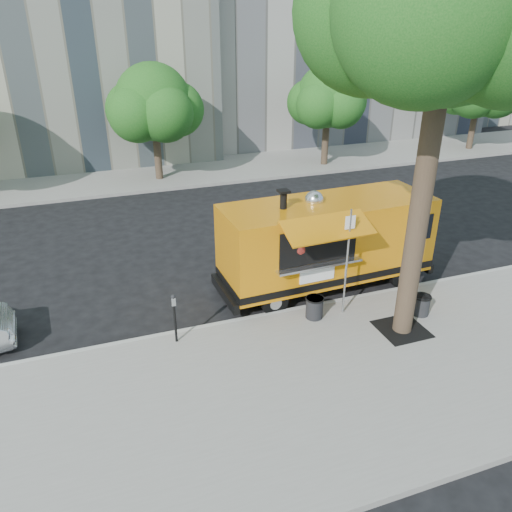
{
  "coord_description": "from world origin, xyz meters",
  "views": [
    {
      "loc": [
        -4.6,
        -11.71,
        7.47
      ],
      "look_at": [
        -0.41,
        0.0,
        1.48
      ],
      "focal_mm": 35.0,
      "sensor_mm": 36.0,
      "label": 1
    }
  ],
  "objects_px": {
    "far_tree_b": "(153,102)",
    "trash_bin_left": "(314,307)",
    "far_tree_d": "(480,84)",
    "sign_post": "(347,257)",
    "parking_meter": "(174,313)",
    "food_truck": "(326,241)",
    "far_tree_c": "(328,96)",
    "trash_bin_right": "(421,304)"
  },
  "relations": [
    {
      "from": "far_tree_b",
      "to": "trash_bin_left",
      "type": "xyz_separation_m",
      "value": [
        1.71,
        -14.2,
        -3.36
      ]
    },
    {
      "from": "far_tree_d",
      "to": "sign_post",
      "type": "xyz_separation_m",
      "value": [
        -16.45,
        -14.15,
        -2.04
      ]
    },
    {
      "from": "far_tree_b",
      "to": "parking_meter",
      "type": "relative_size",
      "value": 4.12
    },
    {
      "from": "food_truck",
      "to": "far_tree_d",
      "type": "bearing_deg",
      "value": 35.41
    },
    {
      "from": "far_tree_c",
      "to": "trash_bin_right",
      "type": "distance_m",
      "value": 15.75
    },
    {
      "from": "far_tree_b",
      "to": "trash_bin_right",
      "type": "height_order",
      "value": "far_tree_b"
    },
    {
      "from": "far_tree_c",
      "to": "food_truck",
      "type": "bearing_deg",
      "value": -116.75
    },
    {
      "from": "trash_bin_right",
      "to": "far_tree_b",
      "type": "bearing_deg",
      "value": 106.66
    },
    {
      "from": "parking_meter",
      "to": "food_truck",
      "type": "bearing_deg",
      "value": 17.44
    },
    {
      "from": "far_tree_d",
      "to": "trash_bin_left",
      "type": "relative_size",
      "value": 9.44
    },
    {
      "from": "far_tree_c",
      "to": "sign_post",
      "type": "distance_m",
      "value": 15.48
    },
    {
      "from": "far_tree_b",
      "to": "far_tree_d",
      "type": "bearing_deg",
      "value": -0.3
    },
    {
      "from": "sign_post",
      "to": "parking_meter",
      "type": "bearing_deg",
      "value": 177.48
    },
    {
      "from": "far_tree_d",
      "to": "trash_bin_left",
      "type": "bearing_deg",
      "value": -140.79
    },
    {
      "from": "food_truck",
      "to": "trash_bin_right",
      "type": "relative_size",
      "value": 11.68
    },
    {
      "from": "far_tree_b",
      "to": "food_truck",
      "type": "height_order",
      "value": "far_tree_b"
    },
    {
      "from": "far_tree_b",
      "to": "sign_post",
      "type": "bearing_deg",
      "value": -79.85
    },
    {
      "from": "trash_bin_left",
      "to": "trash_bin_right",
      "type": "height_order",
      "value": "trash_bin_left"
    },
    {
      "from": "far_tree_b",
      "to": "far_tree_d",
      "type": "distance_m",
      "value": 19.0
    },
    {
      "from": "far_tree_b",
      "to": "trash_bin_left",
      "type": "height_order",
      "value": "far_tree_b"
    },
    {
      "from": "far_tree_b",
      "to": "food_truck",
      "type": "bearing_deg",
      "value": -77.25
    },
    {
      "from": "far_tree_c",
      "to": "far_tree_d",
      "type": "distance_m",
      "value": 10.0
    },
    {
      "from": "far_tree_c",
      "to": "food_truck",
      "type": "height_order",
      "value": "far_tree_c"
    },
    {
      "from": "trash_bin_right",
      "to": "food_truck",
      "type": "bearing_deg",
      "value": 123.56
    },
    {
      "from": "food_truck",
      "to": "trash_bin_left",
      "type": "bearing_deg",
      "value": -126.03
    },
    {
      "from": "far_tree_c",
      "to": "food_truck",
      "type": "distance_m",
      "value": 13.87
    },
    {
      "from": "far_tree_b",
      "to": "far_tree_d",
      "type": "height_order",
      "value": "far_tree_d"
    },
    {
      "from": "far_tree_b",
      "to": "far_tree_c",
      "type": "distance_m",
      "value": 9.01
    },
    {
      "from": "sign_post",
      "to": "far_tree_d",
      "type": "bearing_deg",
      "value": 40.7
    },
    {
      "from": "trash_bin_left",
      "to": "food_truck",
      "type": "bearing_deg",
      "value": 56.11
    },
    {
      "from": "food_truck",
      "to": "far_tree_b",
      "type": "bearing_deg",
      "value": 100.6
    },
    {
      "from": "far_tree_b",
      "to": "food_truck",
      "type": "distance_m",
      "value": 13.05
    },
    {
      "from": "trash_bin_left",
      "to": "far_tree_c",
      "type": "bearing_deg",
      "value": 62.34
    },
    {
      "from": "far_tree_c",
      "to": "far_tree_d",
      "type": "relative_size",
      "value": 0.92
    },
    {
      "from": "trash_bin_left",
      "to": "sign_post",
      "type": "bearing_deg",
      "value": -3.17
    },
    {
      "from": "far_tree_d",
      "to": "far_tree_b",
      "type": "bearing_deg",
      "value": 179.7
    },
    {
      "from": "parking_meter",
      "to": "food_truck",
      "type": "height_order",
      "value": "food_truck"
    },
    {
      "from": "far_tree_c",
      "to": "parking_meter",
      "type": "distance_m",
      "value": 17.82
    },
    {
      "from": "trash_bin_right",
      "to": "trash_bin_left",
      "type": "bearing_deg",
      "value": 163.3
    },
    {
      "from": "trash_bin_left",
      "to": "trash_bin_right",
      "type": "relative_size",
      "value": 1.05
    },
    {
      "from": "far_tree_d",
      "to": "food_truck",
      "type": "distance_m",
      "value": 20.53
    },
    {
      "from": "food_truck",
      "to": "parking_meter",
      "type": "bearing_deg",
      "value": -164.7
    }
  ]
}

